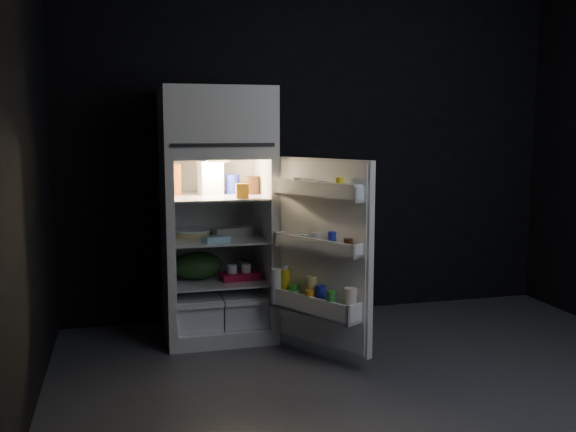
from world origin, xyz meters
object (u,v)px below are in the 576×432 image
object	(u,v)px
fridge_door	(320,256)
milk_jug	(210,178)
refrigerator	(216,205)
egg_carton	(233,232)
yogurt_tray	(241,276)

from	to	relation	value
fridge_door	milk_jug	bearing A→B (deg)	128.86
refrigerator	fridge_door	distance (m)	0.94
refrigerator	egg_carton	distance (m)	0.23
refrigerator	milk_jug	world-z (taller)	refrigerator
fridge_door	yogurt_tray	xyz separation A→B (m)	(-0.42, 0.57, -0.23)
milk_jug	yogurt_tray	world-z (taller)	milk_jug
milk_jug	egg_carton	xyz separation A→B (m)	(0.14, -0.11, -0.38)
fridge_door	yogurt_tray	size ratio (longest dim) A/B	4.33
refrigerator	yogurt_tray	size ratio (longest dim) A/B	6.31
fridge_door	egg_carton	size ratio (longest dim) A/B	4.30
milk_jug	egg_carton	distance (m)	0.42
milk_jug	yogurt_tray	bearing A→B (deg)	-50.22
refrigerator	yogurt_tray	bearing A→B (deg)	-39.47
refrigerator	milk_jug	size ratio (longest dim) A/B	7.42
egg_carton	yogurt_tray	world-z (taller)	egg_carton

